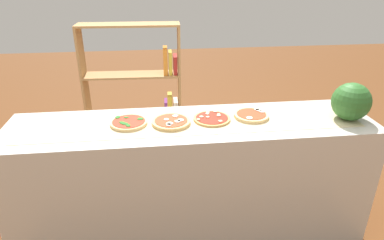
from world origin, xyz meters
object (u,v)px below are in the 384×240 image
at_px(watermelon, 351,102).
at_px(pizza_spinach_0, 129,123).
at_px(bookshelf, 146,105).
at_px(pizza_mushroom_2, 212,119).
at_px(pizza_mozzarella_1, 171,122).
at_px(pizza_mozzarella_3, 251,115).

bearing_deg(watermelon, pizza_spinach_0, 176.64).
bearing_deg(watermelon, bookshelf, 141.55).
bearing_deg(pizza_spinach_0, pizza_mushroom_2, 0.59).
relative_size(pizza_mozzarella_1, pizza_mushroom_2, 1.03).
distance_m(pizza_mozzarella_1, pizza_mozzarella_3, 0.55).
height_order(pizza_spinach_0, bookshelf, bookshelf).
height_order(pizza_mushroom_2, watermelon, watermelon).
relative_size(pizza_spinach_0, pizza_mozzarella_1, 0.95).
relative_size(pizza_mozzarella_1, pizza_mozzarella_3, 1.07).
bearing_deg(bookshelf, pizza_mushroom_2, -65.19).
xyz_separation_m(pizza_mozzarella_3, watermelon, (0.64, -0.11, 0.11)).
bearing_deg(pizza_mozzarella_3, pizza_mozzarella_1, -176.00).
bearing_deg(watermelon, pizza_mozzarella_3, 170.62).
xyz_separation_m(pizza_spinach_0, pizza_mushroom_2, (0.55, 0.01, -0.00)).
distance_m(pizza_mushroom_2, bookshelf, 1.14).
height_order(pizza_mozzarella_1, bookshelf, bookshelf).
bearing_deg(pizza_mushroom_2, bookshelf, 114.81).
bearing_deg(pizza_mozzarella_3, bookshelf, 126.80).
relative_size(pizza_mushroom_2, watermelon, 0.98).
relative_size(pizza_mozzarella_3, bookshelf, 0.17).
distance_m(pizza_mozzarella_1, pizza_mushroom_2, 0.28).
distance_m(watermelon, bookshelf, 1.81).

